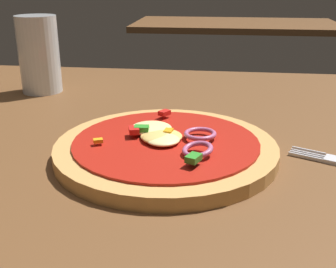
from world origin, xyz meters
name	(u,v)px	position (x,y,z in m)	size (l,w,h in m)	color
dining_table	(152,155)	(0.00, 0.00, 0.01)	(1.41, 0.89, 0.03)	brown
pizza	(166,147)	(0.02, -0.03, 0.04)	(0.26, 0.26, 0.03)	tan
beer_glass	(40,59)	(-0.24, 0.23, 0.09)	(0.07, 0.07, 0.14)	silver
background_table	(236,25)	(0.14, 1.46, 0.01)	(0.89, 0.46, 0.03)	brown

